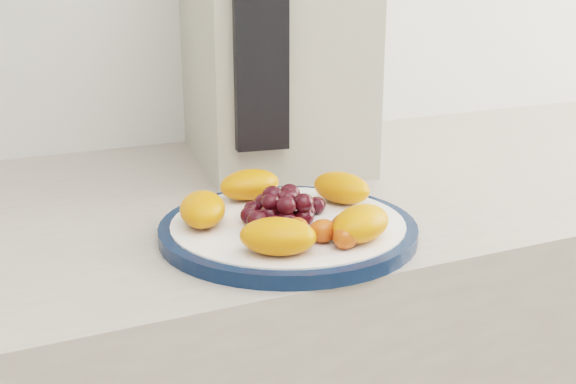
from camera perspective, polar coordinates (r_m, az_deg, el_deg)
name	(u,v)px	position (r m, az deg, el deg)	size (l,w,h in m)	color
plate_rim	(288,230)	(0.77, 0.00, -3.01)	(0.28, 0.28, 0.01)	#0A1A37
plate_face	(288,229)	(0.77, 0.00, -2.94)	(0.25, 0.25, 0.02)	white
appliance_body	(271,26)	(1.06, -1.37, 12.96)	(0.22, 0.31, 0.39)	#A7A28F
appliance_panel	(261,33)	(0.89, -2.18, 12.45)	(0.07, 0.02, 0.29)	black
fruit_plate	(288,209)	(0.76, 0.01, -1.32)	(0.24, 0.23, 0.04)	#E05C0E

